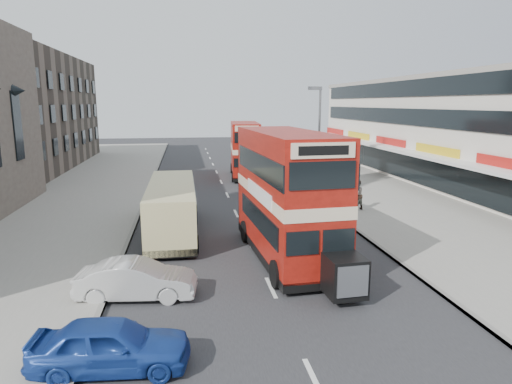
{
  "coord_description": "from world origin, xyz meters",
  "views": [
    {
      "loc": [
        -3.09,
        -14.02,
        6.97
      ],
      "look_at": [
        0.05,
        6.01,
        2.97
      ],
      "focal_mm": 31.73,
      "sensor_mm": 36.0,
      "label": 1
    }
  ],
  "objects_px": {
    "bus_main": "(287,195)",
    "pedestrian_far": "(304,163)",
    "car_right_a": "(300,193)",
    "car_right_c": "(268,165)",
    "bus_second": "(245,149)",
    "street_lamp": "(318,133)",
    "coach": "(172,206)",
    "cyclist": "(288,191)",
    "pedestrian_near": "(357,195)",
    "car_right_b": "(285,179)",
    "car_left_front": "(137,280)",
    "car_left_near": "(111,345)"
  },
  "relations": [
    {
      "from": "coach",
      "to": "cyclist",
      "type": "height_order",
      "value": "coach"
    },
    {
      "from": "car_right_c",
      "to": "car_right_b",
      "type": "bearing_deg",
      "value": 4.41
    },
    {
      "from": "coach",
      "to": "street_lamp",
      "type": "bearing_deg",
      "value": 36.65
    },
    {
      "from": "car_left_near",
      "to": "cyclist",
      "type": "relative_size",
      "value": 1.89
    },
    {
      "from": "coach",
      "to": "car_right_a",
      "type": "relative_size",
      "value": 2.13
    },
    {
      "from": "bus_main",
      "to": "pedestrian_far",
      "type": "xyz_separation_m",
      "value": [
        7.31,
        24.31,
        -1.9
      ]
    },
    {
      "from": "bus_second",
      "to": "car_right_a",
      "type": "xyz_separation_m",
      "value": [
        2.43,
        -11.65,
        -1.98
      ]
    },
    {
      "from": "car_left_front",
      "to": "car_right_b",
      "type": "bearing_deg",
      "value": -19.61
    },
    {
      "from": "car_left_front",
      "to": "pedestrian_near",
      "type": "height_order",
      "value": "pedestrian_near"
    },
    {
      "from": "bus_second",
      "to": "street_lamp",
      "type": "bearing_deg",
      "value": 115.67
    },
    {
      "from": "bus_main",
      "to": "bus_second",
      "type": "distance_m",
      "value": 23.25
    },
    {
      "from": "car_right_b",
      "to": "street_lamp",
      "type": "bearing_deg",
      "value": 17.73
    },
    {
      "from": "bus_second",
      "to": "car_right_a",
      "type": "distance_m",
      "value": 12.07
    },
    {
      "from": "bus_second",
      "to": "bus_main",
      "type": "bearing_deg",
      "value": 91.8
    },
    {
      "from": "coach",
      "to": "car_right_b",
      "type": "xyz_separation_m",
      "value": [
        9.09,
        12.66,
        -0.89
      ]
    },
    {
      "from": "car_right_b",
      "to": "pedestrian_near",
      "type": "height_order",
      "value": "pedestrian_near"
    },
    {
      "from": "bus_main",
      "to": "car_right_a",
      "type": "height_order",
      "value": "bus_main"
    },
    {
      "from": "bus_main",
      "to": "cyclist",
      "type": "relative_size",
      "value": 4.63
    },
    {
      "from": "cyclist",
      "to": "street_lamp",
      "type": "bearing_deg",
      "value": 28.65
    },
    {
      "from": "pedestrian_far",
      "to": "coach",
      "type": "bearing_deg",
      "value": -117.73
    },
    {
      "from": "car_right_a",
      "to": "car_right_c",
      "type": "relative_size",
      "value": 1.02
    },
    {
      "from": "car_right_c",
      "to": "pedestrian_far",
      "type": "distance_m",
      "value": 3.73
    },
    {
      "from": "cyclist",
      "to": "car_right_a",
      "type": "bearing_deg",
      "value": -8.57
    },
    {
      "from": "car_right_a",
      "to": "cyclist",
      "type": "bearing_deg",
      "value": -101.46
    },
    {
      "from": "street_lamp",
      "to": "pedestrian_near",
      "type": "height_order",
      "value": "street_lamp"
    },
    {
      "from": "street_lamp",
      "to": "bus_main",
      "type": "distance_m",
      "value": 13.88
    },
    {
      "from": "car_left_near",
      "to": "car_right_c",
      "type": "height_order",
      "value": "car_right_c"
    },
    {
      "from": "street_lamp",
      "to": "cyclist",
      "type": "height_order",
      "value": "street_lamp"
    },
    {
      "from": "pedestrian_near",
      "to": "cyclist",
      "type": "relative_size",
      "value": 0.91
    },
    {
      "from": "bus_main",
      "to": "coach",
      "type": "relative_size",
      "value": 1.06
    },
    {
      "from": "car_right_c",
      "to": "pedestrian_near",
      "type": "distance_m",
      "value": 17.79
    },
    {
      "from": "car_left_near",
      "to": "cyclist",
      "type": "height_order",
      "value": "cyclist"
    },
    {
      "from": "pedestrian_near",
      "to": "pedestrian_far",
      "type": "distance_m",
      "value": 16.4
    },
    {
      "from": "car_right_a",
      "to": "pedestrian_near",
      "type": "xyz_separation_m",
      "value": [
        2.82,
        -3.64,
        0.5
      ]
    },
    {
      "from": "coach",
      "to": "pedestrian_far",
      "type": "bearing_deg",
      "value": 56.94
    },
    {
      "from": "car_right_b",
      "to": "cyclist",
      "type": "xyz_separation_m",
      "value": [
        -1.09,
        -5.82,
        0.13
      ]
    },
    {
      "from": "car_left_near",
      "to": "pedestrian_far",
      "type": "bearing_deg",
      "value": -18.68
    },
    {
      "from": "car_left_near",
      "to": "street_lamp",
      "type": "bearing_deg",
      "value": -24.99
    },
    {
      "from": "car_left_front",
      "to": "car_right_a",
      "type": "relative_size",
      "value": 0.95
    },
    {
      "from": "car_left_front",
      "to": "cyclist",
      "type": "relative_size",
      "value": 1.94
    },
    {
      "from": "street_lamp",
      "to": "pedestrian_near",
      "type": "relative_size",
      "value": 4.07
    },
    {
      "from": "pedestrian_far",
      "to": "bus_main",
      "type": "bearing_deg",
      "value": -101.51
    },
    {
      "from": "coach",
      "to": "car_right_b",
      "type": "height_order",
      "value": "coach"
    },
    {
      "from": "pedestrian_near",
      "to": "car_right_b",
      "type": "bearing_deg",
      "value": -100.98
    },
    {
      "from": "car_right_a",
      "to": "car_left_near",
      "type": "bearing_deg",
      "value": -22.86
    },
    {
      "from": "car_left_near",
      "to": "car_left_front",
      "type": "bearing_deg",
      "value": 1.86
    },
    {
      "from": "car_left_near",
      "to": "cyclist",
      "type": "bearing_deg",
      "value": -20.68
    },
    {
      "from": "bus_second",
      "to": "pedestrian_far",
      "type": "distance_m",
      "value": 6.44
    },
    {
      "from": "bus_main",
      "to": "cyclist",
      "type": "bearing_deg",
      "value": -106.98
    },
    {
      "from": "cyclist",
      "to": "bus_second",
      "type": "bearing_deg",
      "value": 105.48
    }
  ]
}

